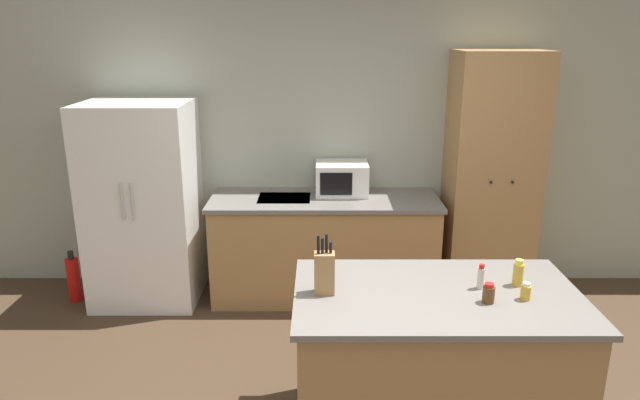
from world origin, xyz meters
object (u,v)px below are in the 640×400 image
at_px(spice_bottle_short_red, 484,278).
at_px(spice_bottle_amber_oil, 491,294).
at_px(spice_bottle_green_herb, 521,274).
at_px(refrigerator, 146,203).
at_px(pantry_cabinet, 494,178).
at_px(fire_extinguisher, 77,278).
at_px(knife_block, 327,272).
at_px(microwave, 344,178).
at_px(spice_bottle_tall_dark, 529,292).

bearing_deg(spice_bottle_short_red, spice_bottle_amber_oil, -91.35).
height_order(spice_bottle_short_red, spice_bottle_amber_oil, spice_bottle_short_red).
bearing_deg(spice_bottle_green_herb, refrigerator, 146.95).
relative_size(spice_bottle_short_red, spice_bottle_amber_oil, 1.32).
distance_m(pantry_cabinet, spice_bottle_short_red, 1.91).
relative_size(refrigerator, pantry_cabinet, 0.81).
distance_m(spice_bottle_green_herb, fire_extinguisher, 3.69).
bearing_deg(knife_block, fire_extinguisher, 141.79).
distance_m(spice_bottle_short_red, spice_bottle_amber_oil, 0.17).
bearing_deg(refrigerator, spice_bottle_green_herb, -33.05).
xyz_separation_m(knife_block, spice_bottle_amber_oil, (0.86, -0.11, -0.07)).
bearing_deg(microwave, knife_block, -94.81).
height_order(pantry_cabinet, spice_bottle_green_herb, pantry_cabinet).
relative_size(spice_bottle_amber_oil, fire_extinguisher, 0.24).
bearing_deg(spice_bottle_tall_dark, microwave, 113.86).
xyz_separation_m(refrigerator, fire_extinguisher, (-0.63, -0.09, -0.65)).
bearing_deg(spice_bottle_short_red, microwave, 110.19).
xyz_separation_m(microwave, fire_extinguisher, (-2.32, -0.26, -0.83)).
height_order(refrigerator, spice_bottle_short_red, refrigerator).
relative_size(knife_block, spice_bottle_short_red, 2.32).
bearing_deg(spice_bottle_tall_dark, refrigerator, 144.13).
xyz_separation_m(spice_bottle_tall_dark, spice_bottle_amber_oil, (-0.21, -0.03, 0.01)).
xyz_separation_m(spice_bottle_tall_dark, fire_extinguisher, (-3.22, 1.78, -0.74)).
xyz_separation_m(knife_block, spice_bottle_green_herb, (1.08, 0.10, -0.05)).
distance_m(spice_bottle_tall_dark, spice_bottle_amber_oil, 0.21).
relative_size(refrigerator, knife_block, 5.14).
bearing_deg(spice_bottle_amber_oil, refrigerator, 141.37).
bearing_deg(pantry_cabinet, microwave, 176.64).
height_order(microwave, knife_block, knife_block).
xyz_separation_m(pantry_cabinet, spice_bottle_green_herb, (-0.35, -1.78, -0.08)).
distance_m(pantry_cabinet, fire_extinguisher, 3.69).
bearing_deg(fire_extinguisher, microwave, 6.30).
relative_size(refrigerator, spice_bottle_short_red, 11.92).
bearing_deg(microwave, spice_bottle_tall_dark, -66.14).
xyz_separation_m(spice_bottle_amber_oil, fire_extinguisher, (-3.01, 1.81, -0.75)).
bearing_deg(refrigerator, fire_extinguisher, -171.91).
relative_size(pantry_cabinet, spice_bottle_green_herb, 13.71).
height_order(refrigerator, pantry_cabinet, pantry_cabinet).
bearing_deg(refrigerator, spice_bottle_tall_dark, -35.87).
relative_size(refrigerator, spice_bottle_tall_dark, 17.65).
relative_size(microwave, spice_bottle_short_red, 3.11).
height_order(spice_bottle_amber_oil, spice_bottle_green_herb, spice_bottle_green_herb).
height_order(microwave, fire_extinguisher, microwave).
relative_size(knife_block, spice_bottle_amber_oil, 3.05).
bearing_deg(spice_bottle_green_herb, spice_bottle_short_red, -169.59).
xyz_separation_m(spice_bottle_tall_dark, spice_bottle_short_red, (-0.20, 0.14, 0.02)).
distance_m(refrigerator, spice_bottle_amber_oil, 3.04).
bearing_deg(knife_block, microwave, 85.19).
bearing_deg(fire_extinguisher, pantry_cabinet, 2.89).
bearing_deg(spice_bottle_tall_dark, spice_bottle_amber_oil, -171.16).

